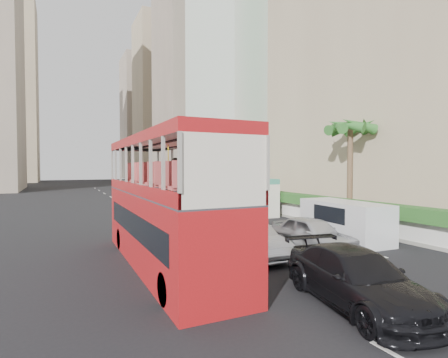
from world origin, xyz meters
TOP-DOWN VIEW (x-y plane):
  - ground_plane at (0.00, 0.00)m, footprint 200.00×200.00m
  - double_decker_bus at (-6.00, 0.00)m, footprint 2.50×11.00m
  - car_silver_lane_a at (-2.31, -0.33)m, footprint 1.64×4.52m
  - car_silver_lane_b at (0.87, -0.56)m, footprint 2.16×4.65m
  - car_black at (-2.34, -6.26)m, footprint 3.06×5.63m
  - van_asset at (0.72, 15.44)m, footprint 2.88×5.04m
  - minibus_near at (1.14, 12.30)m, footprint 2.74×6.62m
  - minibus_far at (4.41, 11.97)m, footprint 2.39×6.69m
  - panel_van_near at (3.83, 0.45)m, footprint 2.36×5.21m
  - panel_van_far at (4.09, 23.64)m, footprint 2.45×5.40m
  - sidewalk at (9.00, 25.00)m, footprint 6.00×120.00m
  - kerb_wall at (6.20, 14.00)m, footprint 0.30×44.00m
  - hedge at (6.20, 14.00)m, footprint 1.10×44.00m
  - palm_tree at (7.80, 4.00)m, footprint 0.36×0.36m
  - shell_station at (10.00, 23.00)m, footprint 6.50×8.00m
  - tower_stripe at (18.00, 34.00)m, footprint 16.00×18.00m
  - tower_mid at (18.00, 58.00)m, footprint 16.00×16.00m
  - tower_far_a at (17.00, 82.00)m, footprint 14.00×14.00m
  - tower_far_b at (17.00, 104.00)m, footprint 14.00×14.00m
  - tower_left_b at (-22.00, 90.00)m, footprint 16.00×16.00m

SIDE VIEW (x-z plane):
  - ground_plane at x=0.00m, z-range 0.00..0.00m
  - car_silver_lane_a at x=-2.31m, z-range -0.74..0.74m
  - car_silver_lane_b at x=0.87m, z-range -0.77..0.77m
  - car_black at x=-2.34m, z-range -0.77..0.77m
  - van_asset at x=0.72m, z-range -0.66..0.66m
  - sidewalk at x=9.00m, z-range 0.00..0.18m
  - kerb_wall at x=6.20m, z-range 0.18..1.18m
  - panel_van_near at x=3.83m, z-range 0.00..2.04m
  - panel_van_far at x=4.09m, z-range 0.00..2.11m
  - minibus_near at x=1.14m, z-range 0.00..2.86m
  - minibus_far at x=4.41m, z-range 0.00..2.94m
  - hedge at x=6.20m, z-range 1.18..1.88m
  - double_decker_bus at x=-6.00m, z-range 0.00..5.06m
  - shell_station at x=10.00m, z-range 0.00..5.50m
  - palm_tree at x=7.80m, z-range 0.18..6.58m
  - tower_far_b at x=17.00m, z-range 0.00..40.00m
  - tower_far_a at x=17.00m, z-range 0.00..44.00m
  - tower_left_b at x=-22.00m, z-range 0.00..46.00m
  - tower_mid at x=18.00m, z-range 0.00..50.00m
  - tower_stripe at x=18.00m, z-range 0.00..58.00m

